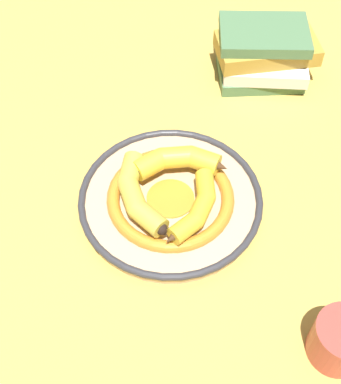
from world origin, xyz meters
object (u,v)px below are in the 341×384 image
Objects in this scene: banana_b at (179,161)px; book_stack at (265,54)px; banana_c at (136,193)px; banana_a at (197,209)px; decorative_bowl at (170,200)px.

book_stack is (0.22, 0.27, 0.00)m from banana_b.
banana_c is at bearing -125.97° from book_stack.
book_stack is (0.30, 0.34, 0.00)m from banana_c.
banana_c is at bearing 38.57° from banana_b.
banana_a is 0.70× the size of book_stack.
banana_b is at bearing 115.62° from banana_c.
decorative_bowl is 1.73× the size of banana_c.
banana_a is at bearing 54.22° from banana_c.
banana_b reaches higher than banana_c.
banana_b is at bearing 69.87° from decorative_bowl.
banana_a is at bearing 100.80° from banana_b.
banana_c is 0.45m from book_stack.
book_stack reaches higher than banana_a.
banana_c is (-0.06, -0.00, 0.04)m from decorative_bowl.
banana_a is (0.04, -0.05, 0.03)m from decorative_bowl.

